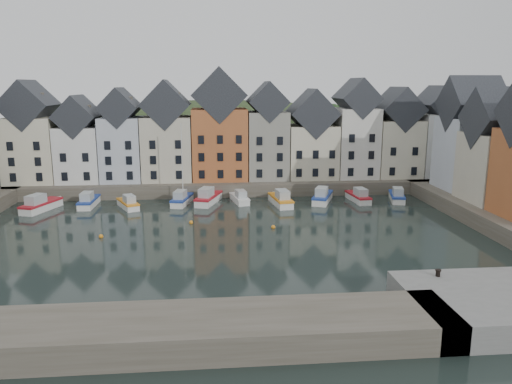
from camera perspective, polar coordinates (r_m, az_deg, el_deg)
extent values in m
plane|color=black|center=(55.43, -3.57, -5.77)|extent=(260.00, 260.00, 0.00)
cube|color=#484337|center=(84.28, -4.18, 1.17)|extent=(90.00, 16.00, 2.00)
cube|color=#484337|center=(35.74, -19.32, -15.28)|extent=(50.00, 6.00, 2.00)
ellipsoid|color=#222F17|center=(114.25, -4.29, -5.72)|extent=(153.60, 70.40, 64.00)
sphere|color=black|center=(104.75, -12.18, 7.34)|extent=(5.77, 5.77, 5.77)
sphere|color=black|center=(116.79, 7.86, 7.69)|extent=(5.27, 5.27, 5.27)
sphere|color=black|center=(112.32, 12.10, 7.24)|extent=(5.07, 5.07, 5.07)
sphere|color=black|center=(109.43, 3.06, 7.33)|extent=(5.01, 5.01, 5.01)
sphere|color=black|center=(115.68, -23.60, 5.98)|extent=(3.94, 3.94, 3.94)
sphere|color=black|center=(117.14, 9.58, 7.61)|extent=(5.21, 5.21, 5.21)
sphere|color=black|center=(111.76, -3.50, 7.69)|extent=(5.45, 5.45, 5.45)
sphere|color=black|center=(108.79, 16.03, 6.53)|extent=(4.49, 4.49, 4.49)
cube|color=beige|center=(85.97, -24.11, 4.43)|extent=(7.67, 8.00, 10.07)
cube|color=black|center=(85.44, -24.52, 9.04)|extent=(7.67, 8.16, 7.67)
cube|color=silver|center=(83.99, -19.37, 4.14)|extent=(6.56, 8.00, 8.61)
cube|color=black|center=(83.44, -19.66, 8.17)|extent=(6.56, 8.16, 6.56)
cube|color=#B3BBC7|center=(82.55, -14.99, 4.78)|extent=(6.20, 8.00, 10.02)
cube|color=black|center=(82.01, -15.24, 9.32)|extent=(6.20, 8.16, 6.20)
cube|color=#BDB6A0|center=(81.64, -10.06, 4.95)|extent=(7.70, 8.00, 10.08)
cube|color=black|center=(81.07, -10.24, 9.82)|extent=(7.70, 8.16, 7.70)
cube|color=#AA5B30|center=(81.28, -4.18, 5.50)|extent=(8.69, 8.00, 11.28)
cube|color=black|center=(80.75, -4.27, 11.00)|extent=(8.69, 8.16, 8.69)
cube|color=gray|center=(81.81, 1.25, 5.40)|extent=(6.43, 8.00, 10.78)
cube|color=black|center=(81.28, 1.27, 10.29)|extent=(6.43, 8.16, 6.43)
cube|color=beige|center=(83.08, 6.27, 4.66)|extent=(7.88, 8.00, 8.56)
cube|color=black|center=(82.50, 6.38, 8.95)|extent=(7.88, 8.16, 7.88)
cube|color=silver|center=(84.67, 11.19, 5.57)|extent=(6.50, 8.00, 11.27)
cube|color=black|center=(84.17, 11.40, 10.47)|extent=(6.50, 8.16, 6.50)
cube|color=beige|center=(87.01, 15.62, 4.88)|extent=(7.23, 8.00, 9.32)
cube|color=black|center=(86.47, 15.87, 9.12)|extent=(7.23, 8.16, 7.23)
cube|color=silver|center=(89.60, 19.76, 5.13)|extent=(6.18, 8.00, 10.32)
cube|color=black|center=(89.11, 20.07, 9.40)|extent=(6.18, 8.16, 6.18)
cube|color=#B3BBC7|center=(79.06, 23.10, 4.04)|extent=(7.47, 8.00, 10.38)
cube|color=black|center=(78.48, 23.54, 9.22)|extent=(7.62, 8.00, 8.00)
cube|color=#BDB6A0|center=(72.28, 26.01, 2.50)|extent=(8.14, 8.00, 8.89)
cube|color=black|center=(71.62, 26.49, 7.56)|extent=(8.30, 8.00, 8.00)
sphere|color=orange|center=(63.09, -7.43, -3.47)|extent=(0.50, 0.50, 0.50)
sphere|color=orange|center=(60.60, 1.98, -4.03)|extent=(0.50, 0.50, 0.50)
sphere|color=orange|center=(59.60, -17.29, -4.87)|extent=(0.50, 0.50, 0.50)
cube|color=silver|center=(75.12, -23.30, -1.64)|extent=(4.19, 7.07, 1.24)
cube|color=#A31721|center=(74.98, -23.35, -1.14)|extent=(4.34, 7.24, 0.28)
cube|color=#9FA6A7|center=(74.06, -23.87, -0.80)|extent=(2.40, 3.09, 1.36)
cube|color=silver|center=(75.33, -18.54, -1.27)|extent=(1.93, 6.19, 1.13)
cube|color=navy|center=(75.20, -18.57, -0.81)|extent=(2.04, 6.31, 0.26)
cube|color=#9FA6A7|center=(74.19, -18.77, -0.51)|extent=(1.47, 2.48, 1.23)
cube|color=silver|center=(72.69, -14.42, -1.52)|extent=(3.87, 5.78, 1.03)
cube|color=orange|center=(72.57, -14.44, -1.09)|extent=(4.00, 5.92, 0.23)
cube|color=#9FA6A7|center=(71.65, -14.28, -0.79)|extent=(2.12, 2.58, 1.12)
cube|color=silver|center=(73.49, -8.44, -1.09)|extent=(3.12, 6.36, 1.12)
cube|color=navy|center=(73.35, -8.45, -0.62)|extent=(3.24, 6.51, 0.25)
cube|color=#9FA6A7|center=(72.36, -8.66, -0.31)|extent=(1.92, 2.70, 1.22)
cylinder|color=silver|center=(72.98, -8.45, 3.43)|extent=(0.14, 0.14, 11.21)
cube|color=silver|center=(73.60, -5.44, -0.95)|extent=(4.10, 7.19, 1.26)
cube|color=#A31721|center=(73.45, -5.45, -0.43)|extent=(4.26, 7.36, 0.29)
cube|color=#9FA6A7|center=(72.34, -5.71, -0.07)|extent=(2.38, 3.12, 1.38)
cube|color=silver|center=(73.79, -1.90, -0.93)|extent=(2.72, 5.74, 1.01)
cube|color=silver|center=(73.66, -1.91, -0.51)|extent=(2.84, 5.86, 0.23)
cube|color=#9FA6A7|center=(72.76, -1.74, -0.23)|extent=(1.70, 2.42, 1.10)
cube|color=silver|center=(72.27, 2.82, -1.17)|extent=(2.85, 6.88, 1.22)
cube|color=orange|center=(72.12, 2.83, -0.65)|extent=(2.97, 7.02, 0.28)
cube|color=#9FA6A7|center=(71.03, 3.05, -0.30)|extent=(1.89, 2.85, 1.33)
cube|color=silver|center=(74.61, 7.61, -0.83)|extent=(4.36, 6.96, 1.23)
cube|color=navy|center=(74.47, 7.62, -0.33)|extent=(4.52, 7.13, 0.28)
cube|color=#9FA6A7|center=(73.36, 7.51, 0.02)|extent=(2.45, 3.07, 1.34)
cube|color=silver|center=(75.95, 11.56, -0.77)|extent=(2.40, 6.20, 1.11)
cube|color=#A31721|center=(75.81, 11.58, -0.33)|extent=(2.51, 6.33, 0.25)
cube|color=#9FA6A7|center=(74.87, 11.86, -0.02)|extent=(1.64, 2.55, 1.21)
cube|color=silver|center=(77.70, 15.78, -0.70)|extent=(3.26, 6.26, 1.10)
cube|color=navy|center=(77.58, 15.81, -0.27)|extent=(3.39, 6.41, 0.25)
cube|color=#9FA6A7|center=(76.58, 15.90, 0.03)|extent=(1.96, 2.68, 1.20)
cylinder|color=black|center=(43.06, 20.08, -8.72)|extent=(0.36, 0.36, 0.50)
cylinder|color=black|center=(42.97, 20.11, -8.38)|extent=(0.48, 0.48, 0.08)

